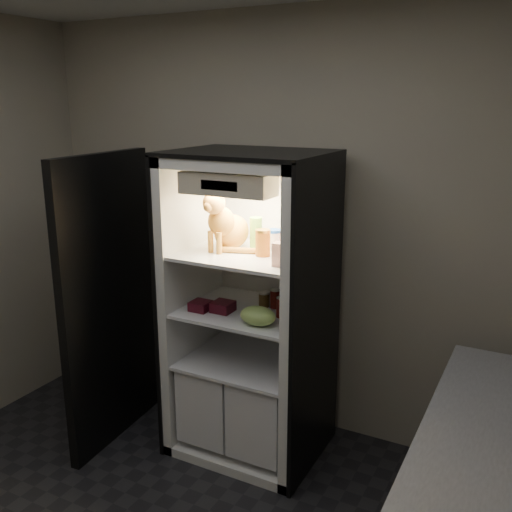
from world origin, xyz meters
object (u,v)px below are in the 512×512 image
(parmesan_shaker, at_px, (256,233))
(cream_carton, at_px, (281,254))
(soda_can_c, at_px, (282,307))
(salsa_jar, at_px, (263,243))
(pepper_jar, at_px, (299,237))
(soda_can_b, at_px, (295,307))
(tabby_cat, at_px, (226,225))
(mayo_tub, at_px, (274,239))
(berry_box_left, at_px, (200,306))
(condiment_jar, at_px, (264,299))
(berry_box_right, at_px, (223,307))
(grape_bag, at_px, (258,316))
(soda_can_a, at_px, (275,299))
(refrigerator, at_px, (252,328))

(parmesan_shaker, relative_size, cream_carton, 1.51)
(soda_can_c, bearing_deg, salsa_jar, 179.11)
(parmesan_shaker, distance_m, pepper_jar, 0.29)
(soda_can_b, bearing_deg, tabby_cat, -178.45)
(mayo_tub, relative_size, salsa_jar, 0.80)
(soda_can_c, bearing_deg, mayo_tub, 129.90)
(pepper_jar, bearing_deg, berry_box_left, -157.67)
(berry_box_left, bearing_deg, parmesan_shaker, 43.99)
(condiment_jar, bearing_deg, soda_can_c, -32.86)
(tabby_cat, distance_m, berry_box_right, 0.48)
(mayo_tub, bearing_deg, pepper_jar, -19.05)
(pepper_jar, relative_size, grape_bag, 1.05)
(mayo_tub, distance_m, cream_carton, 0.35)
(soda_can_a, bearing_deg, grape_bag, -83.26)
(soda_can_b, height_order, condiment_jar, soda_can_b)
(mayo_tub, bearing_deg, condiment_jar, -128.99)
(tabby_cat, bearing_deg, mayo_tub, 33.04)
(soda_can_c, distance_m, berry_box_right, 0.36)
(refrigerator, distance_m, soda_can_a, 0.25)
(condiment_jar, bearing_deg, mayo_tub, 51.01)
(refrigerator, height_order, grape_bag, refrigerator)
(parmesan_shaker, bearing_deg, soda_can_b, -13.07)
(parmesan_shaker, height_order, berry_box_right, parmesan_shaker)
(condiment_jar, bearing_deg, parmesan_shaker, 177.57)
(tabby_cat, height_order, pepper_jar, tabby_cat)
(soda_can_a, height_order, grape_bag, soda_can_a)
(soda_can_b, bearing_deg, berry_box_right, -162.63)
(soda_can_a, height_order, berry_box_left, soda_can_a)
(grape_bag, bearing_deg, refrigerator, 124.24)
(condiment_jar, bearing_deg, berry_box_right, -132.67)
(soda_can_c, bearing_deg, grape_bag, -111.36)
(berry_box_left, bearing_deg, pepper_jar, 22.33)
(soda_can_b, relative_size, soda_can_c, 0.94)
(parmesan_shaker, xyz_separation_m, salsa_jar, (0.10, -0.11, -0.02))
(soda_can_c, bearing_deg, tabby_cat, 175.19)
(tabby_cat, xyz_separation_m, soda_can_a, (0.28, 0.09, -0.44))
(condiment_jar, relative_size, berry_box_right, 0.77)
(pepper_jar, xyz_separation_m, condiment_jar, (-0.23, 0.02, -0.41))
(parmesan_shaker, distance_m, cream_carton, 0.38)
(soda_can_b, xyz_separation_m, berry_box_right, (-0.41, -0.13, -0.03))
(soda_can_c, distance_m, grape_bag, 0.18)
(salsa_jar, height_order, cream_carton, salsa_jar)
(salsa_jar, xyz_separation_m, soda_can_b, (0.19, 0.04, -0.37))
(soda_can_a, bearing_deg, soda_can_c, -49.99)
(parmesan_shaker, xyz_separation_m, berry_box_left, (-0.25, -0.24, -0.42))
(refrigerator, xyz_separation_m, soda_can_b, (0.30, -0.04, 0.20))
(salsa_jar, relative_size, grape_bag, 0.73)
(mayo_tub, height_order, soda_can_c, mayo_tub)
(salsa_jar, xyz_separation_m, berry_box_right, (-0.22, -0.09, -0.40))
(refrigerator, distance_m, grape_bag, 0.37)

